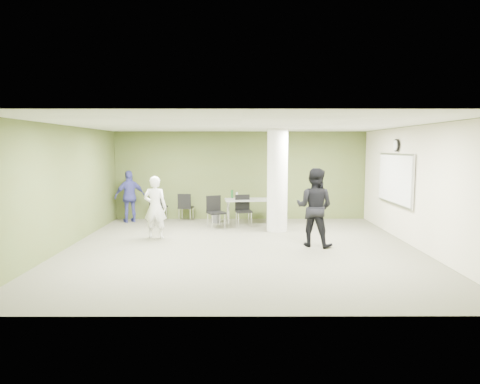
{
  "coord_description": "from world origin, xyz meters",
  "views": [
    {
      "loc": [
        -0.05,
        -9.63,
        2.3
      ],
      "look_at": [
        -0.02,
        1.0,
        1.19
      ],
      "focal_mm": 32.0,
      "sensor_mm": 36.0,
      "label": 1
    }
  ],
  "objects_px": {
    "chair_back_left": "(157,205)",
    "man_blue": "(130,196)",
    "woman_white": "(155,207)",
    "folding_table": "(251,201)",
    "man_black": "(314,207)"
  },
  "relations": [
    {
      "from": "woman_white",
      "to": "man_blue",
      "type": "distance_m",
      "value": 2.65
    },
    {
      "from": "chair_back_left",
      "to": "man_black",
      "type": "bearing_deg",
      "value": 156.32
    },
    {
      "from": "chair_back_left",
      "to": "man_black",
      "type": "xyz_separation_m",
      "value": [
        4.3,
        -3.38,
        0.39
      ]
    },
    {
      "from": "woman_white",
      "to": "man_black",
      "type": "height_order",
      "value": "man_black"
    },
    {
      "from": "folding_table",
      "to": "woman_white",
      "type": "height_order",
      "value": "woman_white"
    },
    {
      "from": "folding_table",
      "to": "woman_white",
      "type": "bearing_deg",
      "value": -146.76
    },
    {
      "from": "chair_back_left",
      "to": "man_blue",
      "type": "relative_size",
      "value": 0.56
    },
    {
      "from": "chair_back_left",
      "to": "folding_table",
      "type": "bearing_deg",
      "value": -175.53
    },
    {
      "from": "woman_white",
      "to": "man_black",
      "type": "xyz_separation_m",
      "value": [
        3.87,
        -0.86,
        0.12
      ]
    },
    {
      "from": "chair_back_left",
      "to": "man_blue",
      "type": "bearing_deg",
      "value": 26.44
    },
    {
      "from": "folding_table",
      "to": "chair_back_left",
      "type": "relative_size",
      "value": 1.85
    },
    {
      "from": "chair_back_left",
      "to": "man_blue",
      "type": "xyz_separation_m",
      "value": [
        -0.8,
        -0.17,
        0.28
      ]
    },
    {
      "from": "folding_table",
      "to": "man_blue",
      "type": "height_order",
      "value": "man_blue"
    },
    {
      "from": "folding_table",
      "to": "man_blue",
      "type": "xyz_separation_m",
      "value": [
        -3.72,
        0.34,
        0.09
      ]
    },
    {
      "from": "woman_white",
      "to": "man_blue",
      "type": "relative_size",
      "value": 0.99
    }
  ]
}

